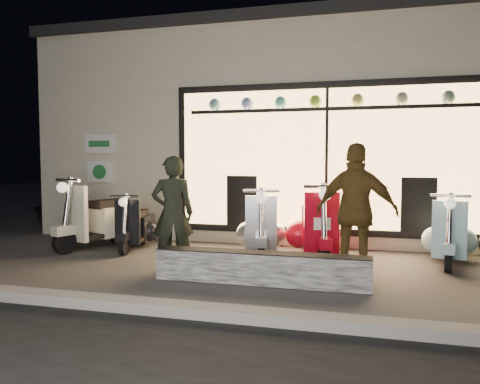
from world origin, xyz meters
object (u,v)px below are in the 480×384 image
object	(u,v)px
scooter_red	(315,228)
man	(173,213)
woman	(357,212)
scooter_silver	(261,228)
graffiti_barrier	(261,268)

from	to	relation	value
scooter_red	man	size ratio (longest dim) A/B	1.00
scooter_red	woman	xyz separation A→B (m)	(0.66, -1.26, 0.42)
woman	scooter_red	bearing A→B (deg)	-54.40
scooter_silver	woman	size ratio (longest dim) A/B	0.85
graffiti_barrier	scooter_silver	distance (m)	1.84
graffiti_barrier	man	size ratio (longest dim) A/B	1.68
scooter_silver	man	bearing A→B (deg)	-137.56
scooter_silver	scooter_red	world-z (taller)	scooter_red
man	woman	size ratio (longest dim) A/B	0.91
scooter_silver	man	size ratio (longest dim) A/B	0.93
man	woman	bearing A→B (deg)	159.33
graffiti_barrier	woman	size ratio (longest dim) A/B	1.52
scooter_silver	man	distance (m)	1.71
scooter_silver	graffiti_barrier	bearing A→B (deg)	-90.30
woman	graffiti_barrier	bearing A→B (deg)	33.20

